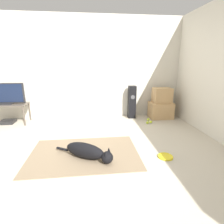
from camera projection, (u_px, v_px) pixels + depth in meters
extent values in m
plane|color=#BCB29E|center=(78.00, 156.00, 2.76)|extent=(12.00, 12.00, 0.00)
cube|color=beige|center=(81.00, 69.00, 4.43)|extent=(8.00, 0.06, 2.55)
cube|color=#847056|center=(84.00, 153.00, 2.83)|extent=(1.73, 1.17, 0.01)
ellipsoid|color=black|center=(85.00, 151.00, 2.66)|extent=(0.67, 0.51, 0.24)
sphere|color=black|center=(107.00, 158.00, 2.52)|extent=(0.18, 0.18, 0.18)
cone|color=black|center=(109.00, 150.00, 2.53)|extent=(0.06, 0.06, 0.08)
cone|color=black|center=(106.00, 153.00, 2.45)|extent=(0.06, 0.06, 0.08)
cylinder|color=black|center=(62.00, 149.00, 2.85)|extent=(0.20, 0.14, 0.04)
cylinder|color=yellow|center=(165.00, 157.00, 2.72)|extent=(0.23, 0.23, 0.02)
torus|color=yellow|center=(165.00, 156.00, 2.72)|extent=(0.23, 0.23, 0.02)
cube|color=tan|center=(161.00, 110.00, 4.63)|extent=(0.58, 0.42, 0.42)
cube|color=tan|center=(162.00, 95.00, 4.54)|extent=(0.46, 0.33, 0.38)
cube|color=black|center=(132.00, 102.00, 4.59)|extent=(0.19, 0.19, 0.85)
cylinder|color=#4C4C51|center=(133.00, 97.00, 4.46)|extent=(0.10, 0.00, 0.10)
cube|color=brown|center=(6.00, 104.00, 4.13)|extent=(0.95, 0.47, 0.02)
cylinder|color=brown|center=(24.00, 116.00, 4.05)|extent=(0.04, 0.04, 0.46)
cylinder|color=brown|center=(30.00, 111.00, 4.45)|extent=(0.04, 0.04, 0.46)
cube|color=#232326|center=(6.00, 104.00, 4.13)|extent=(0.32, 0.20, 0.02)
cube|color=#232326|center=(4.00, 93.00, 4.07)|extent=(0.91, 0.04, 0.47)
cube|color=#141E38|center=(4.00, 93.00, 4.05)|extent=(0.83, 0.01, 0.42)
sphere|color=#C6E033|center=(148.00, 119.00, 4.45)|extent=(0.07, 0.07, 0.07)
sphere|color=#C6E033|center=(147.00, 123.00, 4.21)|extent=(0.07, 0.07, 0.07)
sphere|color=#C6E033|center=(151.00, 122.00, 4.25)|extent=(0.07, 0.07, 0.07)
cube|color=black|center=(8.00, 122.00, 4.25)|extent=(0.33, 0.30, 0.07)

